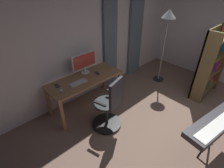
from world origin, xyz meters
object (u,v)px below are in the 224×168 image
object	(u,v)px
cell_phone_by_monitor	(57,86)
floor_lamp	(168,22)
computer_mouse	(61,91)
bookshelf	(210,63)
office_chair	(110,106)
desk	(85,82)
cell_phone_face_up	(97,73)
computer_monitor	(84,61)
piano_keyboard	(218,122)
computer_keyboard	(78,83)

from	to	relation	value
cell_phone_by_monitor	floor_lamp	distance (m)	2.86
computer_mouse	bookshelf	distance (m)	3.29
office_chair	desk	bearing A→B (deg)	71.47
office_chair	cell_phone_face_up	xyz separation A→B (m)	(-0.35, -0.77, 0.23)
desk	computer_monitor	bearing A→B (deg)	-127.49
desk	piano_keyboard	world-z (taller)	piano_keyboard
computer_monitor	computer_keyboard	xyz separation A→B (m)	(0.36, 0.27, -0.25)
cell_phone_by_monitor	cell_phone_face_up	size ratio (longest dim) A/B	1.00
office_chair	cell_phone_by_monitor	xyz separation A→B (m)	(0.51, -0.92, 0.23)
computer_mouse	piano_keyboard	world-z (taller)	piano_keyboard
computer_mouse	floor_lamp	distance (m)	2.85
bookshelf	piano_keyboard	world-z (taller)	bookshelf
computer_keyboard	computer_mouse	xyz separation A→B (m)	(0.38, 0.02, 0.01)
bookshelf	floor_lamp	xyz separation A→B (m)	(0.26, -1.08, 0.74)
piano_keyboard	bookshelf	bearing A→B (deg)	-146.14
cell_phone_face_up	cell_phone_by_monitor	bearing A→B (deg)	10.66
bookshelf	cell_phone_face_up	bearing A→B (deg)	-35.52
bookshelf	floor_lamp	size ratio (longest dim) A/B	0.88
cell_phone_by_monitor	bookshelf	size ratio (longest dim) A/B	0.09
office_chair	floor_lamp	bearing A→B (deg)	-5.74
computer_monitor	piano_keyboard	xyz separation A→B (m)	(-0.56, 2.51, -0.27)
bookshelf	piano_keyboard	xyz separation A→B (m)	(1.67, 0.81, -0.10)
cell_phone_by_monitor	floor_lamp	xyz separation A→B (m)	(-2.68, 0.56, 0.82)
office_chair	computer_keyboard	size ratio (longest dim) A/B	3.03
computer_mouse	cell_phone_by_monitor	size ratio (longest dim) A/B	0.69
computer_monitor	cell_phone_face_up	distance (m)	0.36
computer_keyboard	floor_lamp	xyz separation A→B (m)	(-2.33, 0.36, 0.82)
computer_keyboard	office_chair	bearing A→B (deg)	102.41
desk	computer_monitor	xyz separation A→B (m)	(-0.15, -0.20, 0.35)
cell_phone_by_monitor	desk	bearing A→B (deg)	169.31
computer_monitor	bookshelf	xyz separation A→B (m)	(-2.23, 1.70, -0.17)
cell_phone_by_monitor	cell_phone_face_up	bearing A→B (deg)	172.59
floor_lamp	computer_keyboard	bearing A→B (deg)	-8.83
cell_phone_by_monitor	piano_keyboard	size ratio (longest dim) A/B	0.11
computer_keyboard	piano_keyboard	xyz separation A→B (m)	(-0.92, 2.25, -0.03)
computer_monitor	cell_phone_face_up	world-z (taller)	computer_monitor
piano_keyboard	desk	bearing A→B (deg)	-64.90
computer_keyboard	floor_lamp	bearing A→B (deg)	171.17
computer_monitor	computer_keyboard	bearing A→B (deg)	36.69
cell_phone_by_monitor	bookshelf	distance (m)	3.37
computer_mouse	bookshelf	world-z (taller)	bookshelf
floor_lamp	cell_phone_face_up	bearing A→B (deg)	-12.71
computer_mouse	cell_phone_face_up	world-z (taller)	computer_mouse
desk	computer_monitor	size ratio (longest dim) A/B	2.69
cell_phone_by_monitor	floor_lamp	world-z (taller)	floor_lamp
computer_monitor	computer_mouse	distance (m)	0.82
computer_mouse	cell_phone_by_monitor	distance (m)	0.22
desk	office_chair	world-z (taller)	office_chair
computer_mouse	piano_keyboard	bearing A→B (deg)	120.16
cell_phone_by_monitor	floor_lamp	size ratio (longest dim) A/B	0.08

